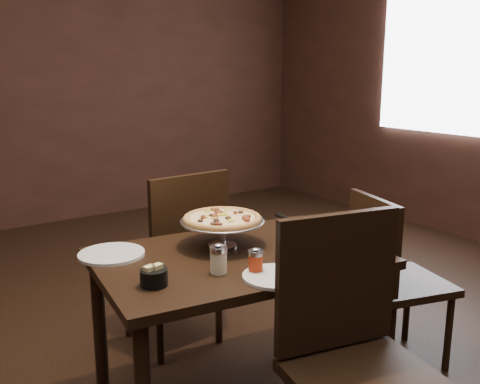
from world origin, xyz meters
TOP-DOWN VIEW (x-y plane):
  - room at (0.06, 0.03)m, footprint 6.04×7.04m
  - dining_table at (-0.02, 0.08)m, footprint 1.22×0.90m
  - pizza_stand at (-0.02, 0.20)m, footprint 0.36×0.36m
  - parmesan_shaker at (-0.19, -0.05)m, footprint 0.07×0.07m
  - pepper_flake_shaker at (-0.08, -0.14)m, footprint 0.06×0.06m
  - packet_caddy at (-0.45, -0.02)m, footprint 0.10×0.10m
  - napkin_stack at (0.34, -0.14)m, footprint 0.13×0.13m
  - plate_left at (-0.45, 0.36)m, footprint 0.27×0.27m
  - plate_near at (-0.05, -0.22)m, footprint 0.24×0.24m
  - serving_spatula at (0.22, 0.07)m, footprint 0.14×0.14m
  - chair_far at (0.04, 0.70)m, footprint 0.47×0.47m
  - chair_near at (0.02, -0.55)m, footprint 0.55×0.55m
  - chair_side at (0.81, -0.05)m, footprint 0.50×0.50m

SIDE VIEW (x-z plane):
  - chair_side at x=0.81m, z-range 0.04..0.91m
  - chair_far at x=0.04m, z-range 0.04..1.00m
  - chair_near at x=0.02m, z-range 0.05..1.03m
  - dining_table at x=-0.02m, z-range 0.26..0.97m
  - plate_near at x=-0.05m, z-range 0.71..0.72m
  - plate_left at x=-0.45m, z-range 0.71..0.72m
  - napkin_stack at x=0.34m, z-range 0.71..0.72m
  - packet_caddy at x=-0.45m, z-range 0.70..0.78m
  - pepper_flake_shaker at x=-0.08m, z-range 0.71..0.81m
  - parmesan_shaker at x=-0.19m, z-range 0.71..0.82m
  - serving_spatula at x=0.22m, z-range 0.81..0.84m
  - pizza_stand at x=-0.02m, z-range 0.76..0.90m
  - room at x=0.06m, z-range -0.02..2.82m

